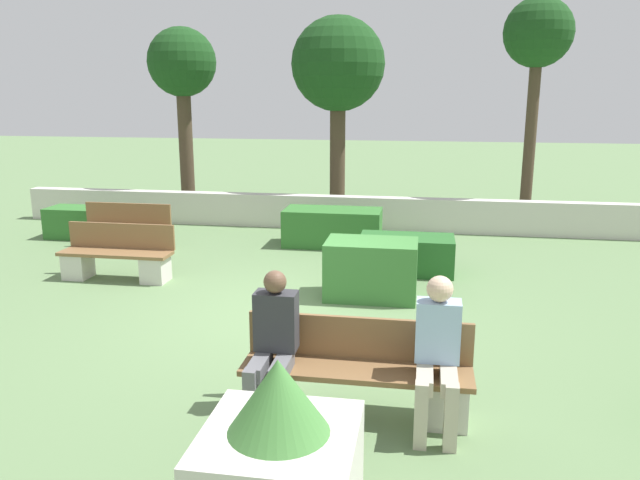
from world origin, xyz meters
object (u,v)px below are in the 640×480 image
planter_corner_left (279,468)px  tree_center_right (538,40)px  tree_center_left (338,67)px  person_seated_man (438,347)px  bench_front (356,378)px  bench_right_side (124,233)px  bench_left_side (117,259)px  person_seated_woman (273,339)px  tree_leftmost (182,69)px

planter_corner_left → tree_center_right: (3.03, 10.47, 3.35)m
tree_center_left → person_seated_man: bearing=-76.8°
bench_front → tree_center_right: (2.73, 8.73, 3.54)m
bench_front → tree_center_left: (-1.43, 9.00, 3.04)m
planter_corner_left → bench_right_side: bearing=123.1°
person_seated_man → tree_center_right: 9.62m
bench_left_side → person_seated_man: size_ratio=1.30×
person_seated_man → person_seated_woman: bearing=-179.9°
bench_front → person_seated_man: person_seated_man is taller
person_seated_woman → tree_center_right: bearing=68.7°
planter_corner_left → tree_center_right: tree_center_right is taller
tree_leftmost → tree_center_left: tree_center_left is taller
person_seated_woman → bench_left_side: bearing=132.7°
bench_right_side → tree_center_left: (3.42, 3.76, 3.06)m
bench_left_side → tree_leftmost: size_ratio=0.41×
bench_front → planter_corner_left: planter_corner_left is taller
person_seated_woman → tree_center_left: tree_center_left is taller
bench_right_side → tree_center_right: size_ratio=0.35×
bench_right_side → tree_center_right: (7.58, 3.49, 3.56)m
bench_left_side → planter_corner_left: (3.82, -5.27, 0.21)m
person_seated_man → planter_corner_left: (-1.01, -1.60, -0.22)m
tree_leftmost → bench_left_side: bearing=-80.7°
person_seated_man → tree_leftmost: size_ratio=0.31×
bench_right_side → tree_leftmost: (-0.14, 3.56, 3.03)m
person_seated_man → tree_leftmost: bearing=122.5°
bench_right_side → bench_front: bearing=-53.2°
person_seated_man → tree_center_left: (-2.14, 9.14, 2.63)m
bench_front → bench_right_side: (-4.85, 5.24, -0.02)m
bench_right_side → tree_center_right: 9.07m
bench_right_side → tree_center_right: bearing=18.7°
bench_front → bench_right_side: 7.14m
bench_front → bench_left_side: same height
bench_left_side → tree_center_left: tree_center_left is taller
person_seated_man → planter_corner_left: 1.90m
bench_left_side → planter_corner_left: 6.51m
planter_corner_left → tree_center_left: size_ratio=0.28×
person_seated_man → bench_right_side: bearing=135.9°
bench_left_side → tree_leftmost: tree_leftmost is taller
bench_front → person_seated_man: size_ratio=1.54×
person_seated_woman → person_seated_man: bearing=0.1°
tree_center_right → planter_corner_left: bearing=-106.1°
bench_front → tree_leftmost: tree_leftmost is taller
person_seated_woman → tree_center_right: (3.45, 8.87, 3.15)m
person_seated_man → person_seated_woman: (-1.43, -0.00, -0.02)m
bench_right_side → tree_leftmost: 4.68m
tree_leftmost → tree_center_left: size_ratio=0.95×
planter_corner_left → bench_left_side: bearing=126.0°
bench_left_side → tree_center_left: (2.69, 5.47, 3.05)m
bench_front → person_seated_woman: 0.84m
bench_front → bench_right_side: size_ratio=1.25×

